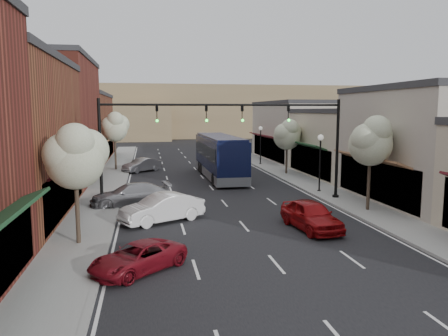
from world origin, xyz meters
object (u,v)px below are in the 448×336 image
signal_mast_left (138,136)px  coach_bus (220,156)px  parked_car_a (138,258)px  parked_car_e (142,165)px  red_hatchback (311,215)px  tree_right_far (288,134)px  tree_left_near (76,155)px  parked_car_c (131,195)px  tree_right_near (372,140)px  signal_mast_right (305,134)px  lamp_post_near (320,154)px  lamp_post_far (261,139)px  tree_left_far (115,126)px  parked_car_b (162,208)px

signal_mast_left → coach_bus: 13.63m
parked_car_a → parked_car_e: size_ratio=0.95×
coach_bus → red_hatchback: bearing=-85.4°
tree_right_far → tree_left_near: tree_left_near is taller
signal_mast_left → parked_car_c: signal_mast_left is taller
tree_right_near → parked_car_e: size_ratio=1.41×
signal_mast_right → tree_right_far: signal_mast_right is taller
tree_right_near → lamp_post_near: (-0.55, 6.56, -1.45)m
parked_car_a → coach_bus: bearing=122.1°
tree_right_far → red_hatchback: size_ratio=1.19×
tree_right_near → parked_car_a: bearing=-150.8°
lamp_post_near → parked_car_a: (-13.33, -14.32, -2.45)m
tree_left_near → lamp_post_near: bearing=33.3°
coach_bus → red_hatchback: (1.76, -18.53, -1.26)m
lamp_post_near → lamp_post_far: bearing=90.0°
coach_bus → parked_car_c: coach_bus is taller
tree_right_near → tree_left_far: bearing=127.0°
tree_left_near → signal_mast_right: bearing=30.1°
parked_car_a → parked_car_e: (-0.08, 28.44, 0.14)m
parked_car_c → parked_car_a: bearing=-6.4°
tree_right_near → lamp_post_far: bearing=91.3°
lamp_post_far → tree_right_near: bearing=-88.7°
lamp_post_far → red_hatchback: lamp_post_far is taller
tree_left_near → parked_car_e: tree_left_near is taller
tree_right_far → parked_car_a: bearing=-120.3°
coach_bus → parked_car_e: bearing=142.5°
lamp_post_far → tree_left_near: bearing=-119.8°
tree_left_far → parked_car_e: bearing=-26.5°
tree_right_near → parked_car_c: tree_right_near is taller
parked_car_b → tree_left_far: bearing=162.1°
tree_right_far → lamp_post_near: bearing=-93.3°
tree_left_near → parked_car_c: (2.05, 8.28, -3.47)m
lamp_post_far → coach_bus: (-6.23, -8.72, -0.97)m
lamp_post_near → parked_car_e: (-13.41, 14.13, -2.31)m
signal_mast_right → coach_bus: (-4.05, 11.28, -2.59)m
parked_car_c → tree_left_near: bearing=-23.5°
parked_car_a → signal_mast_right: bearing=95.8°
signal_mast_right → parked_car_e: bearing=124.0°
tree_left_near → red_hatchback: bearing=4.0°
parked_car_a → tree_right_near: bearing=78.4°
tree_right_far → parked_car_a: tree_right_far is taller
lamp_post_far → tree_right_far: bearing=-86.1°
red_hatchback → tree_right_far: bearing=68.7°
tree_right_far → parked_car_c: bearing=-141.1°
lamp_post_near → parked_car_b: lamp_post_near is taller
lamp_post_near → parked_car_e: size_ratio=1.06×
signal_mast_left → coach_bus: bearing=57.5°
signal_mast_left → tree_right_near: size_ratio=1.38×
signal_mast_right → parked_car_c: bearing=178.9°
signal_mast_right → tree_left_near: (-13.87, -8.05, -0.40)m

